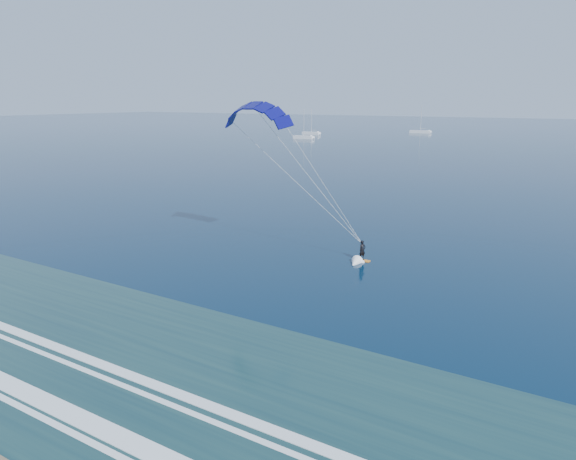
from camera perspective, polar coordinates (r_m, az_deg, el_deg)
The scene contains 4 objects.
kitesurfer_rig at distance 48.06m, azimuth 1.88°, elevation 6.50°, with size 15.62×5.41×15.76m.
sailboat_0 at distance 201.03m, azimuth 1.76°, elevation 10.28°, with size 8.21×2.40×11.23m.
sailboat_1 at distance 224.93m, azimuth 2.61°, elevation 10.70°, with size 7.93×2.40×10.99m.
sailboat_2 at distance 242.93m, azimuth 14.49°, elevation 10.54°, with size 9.32×2.40×12.48m.
Camera 1 is at (25.40, -7.80, 14.87)m, focal length 32.00 mm.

